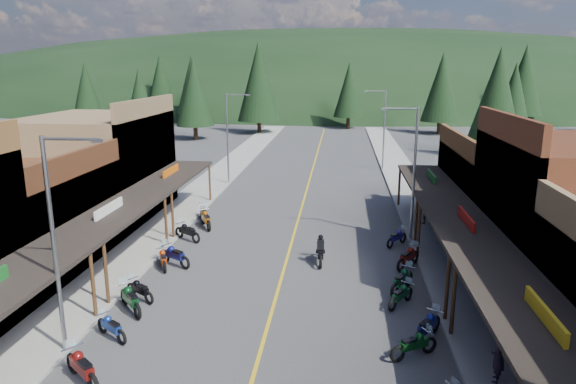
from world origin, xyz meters
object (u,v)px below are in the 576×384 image
(streetlight_1, at_px, (229,134))
(bike_west_7, at_px, (140,289))
(pine_5, at_px, (524,80))
(bike_east_6, at_px, (428,325))
(bike_west_11, at_px, (206,218))
(bike_east_8, at_px, (402,279))
(shop_west_2, at_px, (16,220))
(streetlight_2, at_px, (412,168))
(bike_west_6, at_px, (130,298))
(pedestrian_east_b, at_px, (425,211))
(pine_10, at_px, (194,92))
(bike_west_4, at_px, (82,366))
(bike_east_7, at_px, (401,294))
(bike_west_12, at_px, (203,212))
(streetlight_0, at_px, (57,237))
(bike_west_5, at_px, (111,326))
(bike_east_5, at_px, (414,344))
(pine_9, at_px, (513,99))
(pine_3, at_px, (349,90))
(pine_8, at_px, (140,102))
(bike_west_8, at_px, (163,258))
(pine_4, at_px, (442,87))
(shop_east_3, at_px, (511,190))
(pine_11, at_px, (497,95))
(shop_west_3, at_px, (99,167))
(pedestrian_east_a, at_px, (498,357))
(bike_east_10, at_px, (397,237))
(rider_on_bike, at_px, (321,251))
(pine_0, at_px, (86,90))
(pine_7, at_px, (161,83))
(pine_1, at_px, (192,84))
(bike_west_9, at_px, (174,254))

(streetlight_1, relative_size, bike_west_7, 4.20)
(pine_5, xyz_separation_m, bike_east_6, (-27.75, -75.69, -7.40))
(bike_west_11, bearing_deg, bike_east_8, -63.80)
(shop_west_2, bearing_deg, streetlight_2, 16.92)
(bike_west_7, bearing_deg, bike_west_11, 33.40)
(pine_5, relative_size, bike_west_6, 6.15)
(pedestrian_east_b, bearing_deg, pine_10, -54.69)
(bike_west_6, bearing_deg, bike_east_8, -25.82)
(streetlight_1, distance_m, bike_west_4, 30.03)
(bike_east_6, relative_size, bike_east_7, 1.08)
(bike_west_4, xyz_separation_m, bike_west_12, (-0.90, 18.65, -0.09))
(shop_west_2, relative_size, streetlight_0, 1.36)
(bike_west_12, height_order, bike_east_8, bike_east_8)
(streetlight_2, xyz_separation_m, bike_west_5, (-12.78, -12.89, -3.92))
(bike_east_5, bearing_deg, pine_9, 129.20)
(pine_3, relative_size, pine_8, 1.10)
(bike_west_8, relative_size, bike_east_8, 0.88)
(shop_west_2, xyz_separation_m, pine_5, (47.75, 70.30, 5.46))
(pine_4, xyz_separation_m, bike_east_8, (-12.24, -59.40, -6.61))
(bike_east_7, bearing_deg, bike_east_6, -40.03)
(shop_east_3, bearing_deg, bike_west_8, -155.71)
(pine_11, height_order, bike_west_7, pine_11)
(shop_east_3, distance_m, bike_west_5, 25.49)
(shop_west_3, xyz_separation_m, pine_3, (17.78, 54.70, 2.96))
(bike_west_12, bearing_deg, shop_east_3, -25.78)
(pine_3, height_order, pedestrian_east_a, pine_3)
(pine_11, distance_m, bike_west_8, 44.84)
(bike_west_12, relative_size, pedestrian_east_a, 1.11)
(shop_west_3, height_order, pine_10, pine_10)
(pine_8, relative_size, bike_east_10, 5.21)
(pine_5, height_order, rider_on_bike, pine_5)
(pine_3, bearing_deg, bike_east_10, -87.89)
(pine_3, relative_size, pine_9, 1.02)
(shop_east_3, bearing_deg, pine_10, 129.37)
(pine_8, distance_m, bike_east_7, 49.61)
(streetlight_0, relative_size, pine_0, 0.73)
(pine_7, xyz_separation_m, bike_east_8, (37.76, -75.40, -6.61))
(shop_west_3, distance_m, pedestrian_east_a, 28.22)
(shop_east_3, height_order, bike_west_6, shop_east_3)
(shop_east_3, height_order, streetlight_0, streetlight_0)
(pine_11, distance_m, bike_west_4, 52.80)
(pine_5, bearing_deg, bike_east_8, -111.58)
(shop_west_2, distance_m, pine_9, 57.58)
(pine_1, distance_m, bike_west_11, 63.78)
(shop_west_2, distance_m, pine_5, 85.16)
(bike_west_8, height_order, rider_on_bike, rider_on_bike)
(streetlight_0, bearing_deg, shop_west_3, 111.55)
(bike_east_8, bearing_deg, streetlight_1, 151.52)
(pine_10, xyz_separation_m, pedestrian_east_a, (26.04, -56.43, -5.74))
(pine_7, xyz_separation_m, bike_west_9, (26.23, -73.37, -6.60))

